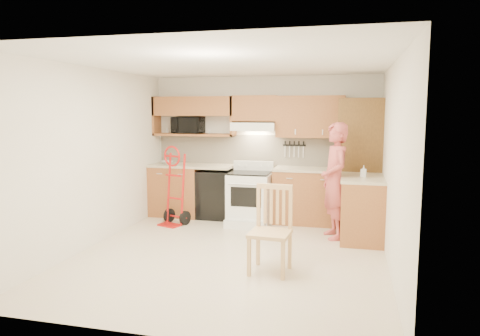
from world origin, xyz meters
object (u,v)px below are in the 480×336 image
at_px(microwave, 188,125).
at_px(range, 249,194).
at_px(person, 335,181).
at_px(hand_truck, 173,190).
at_px(dining_chair, 270,230).

xyz_separation_m(microwave, range, (1.24, -0.46, -1.12)).
distance_m(person, hand_truck, 2.66).
bearing_deg(range, microwave, 159.55).
xyz_separation_m(microwave, dining_chair, (1.98, -2.60, -1.13)).
relative_size(microwave, range, 0.52).
bearing_deg(hand_truck, microwave, 110.52).
height_order(range, dining_chair, range).
bearing_deg(hand_truck, person, 16.50).
height_order(range, hand_truck, hand_truck).
distance_m(range, dining_chair, 2.26).
relative_size(range, dining_chair, 1.01).
bearing_deg(range, person, -18.84).
relative_size(hand_truck, dining_chair, 1.17).
distance_m(range, hand_truck, 1.28).
xyz_separation_m(range, person, (1.42, -0.48, 0.35)).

